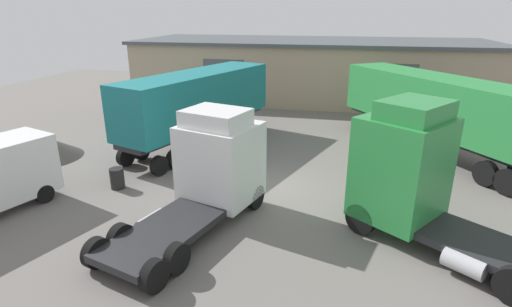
# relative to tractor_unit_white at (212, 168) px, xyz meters

# --- Properties ---
(ground_plane) EXTENTS (60.00, 60.00, 0.00)m
(ground_plane) POSITION_rel_tractor_unit_white_xyz_m (1.63, 2.64, -1.80)
(ground_plane) COLOR slate
(warehouse_building) EXTENTS (28.30, 10.21, 4.78)m
(warehouse_building) POSITION_rel_tractor_unit_white_xyz_m (1.63, 21.49, 0.60)
(warehouse_building) COLOR tan
(warehouse_building) RESTS_ON ground_plane
(tractor_unit_white) EXTENTS (4.29, 6.95, 3.84)m
(tractor_unit_white) POSITION_rel_tractor_unit_white_xyz_m (0.00, 0.00, 0.00)
(tractor_unit_white) COLOR silver
(tractor_unit_white) RESTS_ON ground_plane
(container_trailer_green) EXTENTS (8.77, 11.11, 3.95)m
(container_trailer_green) POSITION_rel_tractor_unit_white_xyz_m (9.12, 8.72, 0.73)
(container_trailer_green) COLOR #28843D
(container_trailer_green) RESTS_ON ground_plane
(container_trailer_red) EXTENTS (5.69, 10.31, 4.00)m
(container_trailer_red) POSITION_rel_tractor_unit_white_xyz_m (-3.16, 7.24, 0.76)
(container_trailer_red) COLOR #197075
(container_trailer_red) RESTS_ON ground_plane
(tractor_unit_green) EXTENTS (6.82, 5.99, 4.49)m
(tractor_unit_green) POSITION_rel_tractor_unit_white_xyz_m (6.75, -0.07, 0.32)
(tractor_unit_green) COLOR #28843D
(tractor_unit_green) RESTS_ON ground_plane
(gravel_pile) EXTENTS (3.70, 3.70, 1.13)m
(gravel_pile) POSITION_rel_tractor_unit_white_xyz_m (-10.21, 3.84, -1.23)
(gravel_pile) COLOR #423D38
(gravel_pile) RESTS_ON ground_plane
(oil_drum) EXTENTS (0.58, 0.58, 0.88)m
(oil_drum) POSITION_rel_tractor_unit_white_xyz_m (-4.63, 1.26, -1.36)
(oil_drum) COLOR black
(oil_drum) RESTS_ON ground_plane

